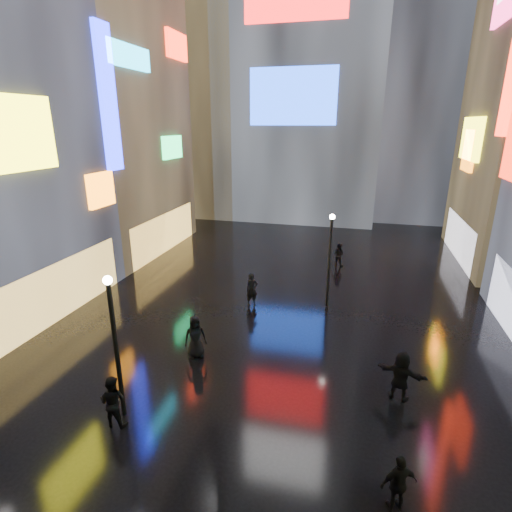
% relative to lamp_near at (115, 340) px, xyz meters
% --- Properties ---
extents(ground, '(140.00, 140.00, 0.00)m').
position_rel_lamp_near_xyz_m(ground, '(3.84, 11.62, -2.94)').
color(ground, black).
rests_on(ground, ground).
extents(building_left_far, '(10.28, 12.00, 22.00)m').
position_rel_lamp_near_xyz_m(building_left_far, '(-12.14, 17.62, 8.04)').
color(building_left_far, black).
rests_on(building_left_far, ground).
extents(tower_main, '(16.00, 14.20, 42.00)m').
position_rel_lamp_near_xyz_m(tower_main, '(0.84, 35.59, 18.06)').
color(tower_main, black).
rests_on(tower_main, ground).
extents(tower_flank_right, '(12.00, 12.00, 34.00)m').
position_rel_lamp_near_xyz_m(tower_flank_right, '(12.84, 37.62, 14.06)').
color(tower_flank_right, black).
rests_on(tower_flank_right, ground).
extents(tower_flank_left, '(10.00, 10.00, 26.00)m').
position_rel_lamp_near_xyz_m(tower_flank_left, '(-10.16, 33.62, 10.06)').
color(tower_flank_left, black).
rests_on(tower_flank_left, ground).
extents(lamp_near, '(0.30, 0.30, 5.20)m').
position_rel_lamp_near_xyz_m(lamp_near, '(0.00, 0.00, 0.00)').
color(lamp_near, black).
rests_on(lamp_near, ground).
extents(lamp_far, '(0.30, 0.30, 5.20)m').
position_rel_lamp_near_xyz_m(lamp_far, '(6.11, 10.73, 0.00)').
color(lamp_far, black).
rests_on(lamp_far, ground).
extents(pedestrian_1, '(0.94, 0.76, 1.84)m').
position_rel_lamp_near_xyz_m(pedestrian_1, '(-0.02, -0.51, -2.02)').
color(pedestrian_1, black).
rests_on(pedestrian_1, ground).
extents(pedestrian_3, '(1.08, 0.79, 1.70)m').
position_rel_lamp_near_xyz_m(pedestrian_3, '(8.96, -1.41, -2.10)').
color(pedestrian_3, black).
rests_on(pedestrian_3, ground).
extents(pedestrian_4, '(1.12, 1.00, 1.93)m').
position_rel_lamp_near_xyz_m(pedestrian_4, '(1.03, 4.05, -1.98)').
color(pedestrian_4, black).
rests_on(pedestrian_4, ground).
extents(pedestrian_5, '(1.87, 1.06, 1.92)m').
position_rel_lamp_near_xyz_m(pedestrian_5, '(9.37, 3.31, -1.98)').
color(pedestrian_5, black).
rests_on(pedestrian_5, ground).
extents(pedestrian_6, '(0.80, 0.75, 1.84)m').
position_rel_lamp_near_xyz_m(pedestrian_6, '(2.03, 9.67, -2.02)').
color(pedestrian_6, black).
rests_on(pedestrian_6, ground).
extents(pedestrian_7, '(0.96, 0.87, 1.63)m').
position_rel_lamp_near_xyz_m(pedestrian_7, '(6.30, 17.57, -2.13)').
color(pedestrian_7, black).
rests_on(pedestrian_7, ground).
extents(umbrella_2, '(1.28, 1.29, 0.84)m').
position_rel_lamp_near_xyz_m(umbrella_2, '(1.03, 4.05, -0.60)').
color(umbrella_2, black).
rests_on(umbrella_2, pedestrian_4).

